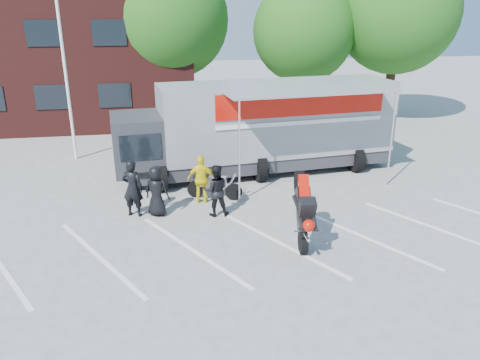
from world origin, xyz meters
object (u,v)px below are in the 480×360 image
object	(u,v)px
tree_right	(398,13)
tree_left	(170,19)
spectator_leather_c	(216,190)
spectator_hivis	(202,180)
stunt_bike_rider	(298,240)
flagpole	(68,36)
parked_motorcycle	(215,198)
spectator_leather_a	(157,191)
spectator_leather_b	(133,188)
transporter_truck	(264,171)
tree_mid	(304,31)

from	to	relation	value
tree_right	tree_left	bearing A→B (deg)	172.87
spectator_leather_c	spectator_hivis	bearing A→B (deg)	-69.82
stunt_bike_rider	spectator_leather_c	bearing A→B (deg)	140.82
flagpole	parked_motorcycle	bearing A→B (deg)	-47.28
spectator_leather_a	spectator_leather_c	xyz separation A→B (m)	(1.79, -0.31, 0.02)
spectator_leather_b	spectator_leather_c	size ratio (longest dim) A/B	1.10
transporter_truck	stunt_bike_rider	xyz separation A→B (m)	(-0.35, -5.97, 0.00)
tree_mid	stunt_bike_rider	size ratio (longest dim) A/B	3.44
stunt_bike_rider	spectator_leather_c	size ratio (longest dim) A/B	1.36
tree_mid	spectator_leather_a	distance (m)	14.70
flagpole	tree_left	distance (m)	7.37
tree_left	spectator_leather_a	distance (m)	13.48
flagpole	transporter_truck	xyz separation A→B (m)	(7.35, -3.00, -5.05)
tree_mid	flagpole	bearing A→B (deg)	-156.03
stunt_bike_rider	spectator_leather_b	bearing A→B (deg)	157.92
tree_right	spectator_leather_b	size ratio (longest dim) A/B	5.05
parked_motorcycle	spectator_leather_b	xyz separation A→B (m)	(-2.63, -0.96, 0.90)
parked_motorcycle	flagpole	bearing A→B (deg)	63.52
tree_right	spectator_leather_c	size ratio (longest dim) A/B	5.56
flagpole	tree_right	distance (m)	16.88
tree_right	flagpole	bearing A→B (deg)	-164.52
tree_left	tree_right	distance (m)	12.10
tree_mid	transporter_truck	bearing A→B (deg)	-115.95
stunt_bike_rider	spectator_leather_b	world-z (taller)	spectator_leather_b
tree_left	spectator_leather_b	bearing A→B (deg)	-98.15
tree_left	spectator_leather_a	bearing A→B (deg)	-94.85
tree_left	spectator_leather_a	xyz separation A→B (m)	(-1.07, -12.57, -4.77)
tree_left	spectator_hivis	xyz separation A→B (m)	(0.39, -11.79, -4.76)
spectator_leather_b	spectator_hivis	distance (m)	2.28
transporter_truck	parked_motorcycle	size ratio (longest dim) A/B	5.65
tree_mid	tree_right	world-z (taller)	tree_right
flagpole	stunt_bike_rider	xyz separation A→B (m)	(7.00, -8.97, -5.05)
flagpole	parked_motorcycle	world-z (taller)	flagpole
tree_left	tree_mid	size ratio (longest dim) A/B	1.13
tree_right	spectator_leather_a	xyz separation A→B (m)	(-13.07, -11.07, -5.08)
tree_left	tree_mid	world-z (taller)	tree_left
tree_left	stunt_bike_rider	distance (m)	16.21
tree_left	stunt_bike_rider	bearing A→B (deg)	-79.57
parked_motorcycle	stunt_bike_rider	world-z (taller)	stunt_bike_rider
flagpole	spectator_leather_c	world-z (taller)	flagpole
parked_motorcycle	spectator_leather_a	size ratio (longest dim) A/B	1.21
tree_right	transporter_truck	distance (m)	13.03
flagpole	spectator_leather_c	bearing A→B (deg)	-54.13
flagpole	spectator_leather_b	size ratio (longest dim) A/B	4.43
tree_mid	spectator_leather_a	xyz separation A→B (m)	(-8.07, -11.57, -4.15)
tree_right	parked_motorcycle	distance (m)	16.10
parked_motorcycle	spectator_leather_c	xyz separation A→B (m)	(-0.12, -1.36, 0.82)
flagpole	tree_left	bearing A→B (deg)	54.72
spectator_hivis	transporter_truck	bearing A→B (deg)	-124.51
flagpole	stunt_bike_rider	size ratio (longest dim) A/B	3.58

